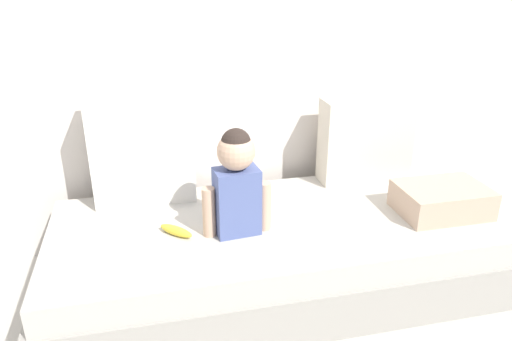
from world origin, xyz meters
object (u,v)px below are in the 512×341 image
object	(u,v)px
folded_blanket	(442,200)
toddler	(237,181)
couch	(276,252)
banana	(176,231)
throw_pillow_left	(142,148)
throw_pillow_right	(365,140)

from	to	relation	value
folded_blanket	toddler	bearing A→B (deg)	177.52
couch	toddler	size ratio (longest dim) A/B	4.43
couch	banana	size ratio (longest dim) A/B	12.22
couch	throw_pillow_left	world-z (taller)	throw_pillow_left
folded_blanket	couch	bearing A→B (deg)	171.78
banana	folded_blanket	world-z (taller)	folded_blanket
throw_pillow_right	banana	bearing A→B (deg)	-160.03
throw_pillow_left	banana	xyz separation A→B (m)	(0.11, -0.37, -0.25)
couch	banana	xyz separation A→B (m)	(-0.46, -0.04, 0.20)
throw_pillow_right	toddler	distance (m)	0.87
throw_pillow_right	banana	xyz separation A→B (m)	(-1.03, -0.37, -0.20)
toddler	folded_blanket	size ratio (longest dim) A/B	1.17
folded_blanket	banana	bearing A→B (deg)	176.52
throw_pillow_left	throw_pillow_right	distance (m)	1.14
throw_pillow_right	folded_blanket	size ratio (longest dim) A/B	1.20
throw_pillow_right	toddler	bearing A→B (deg)	-152.13
couch	throw_pillow_right	size ratio (longest dim) A/B	4.35
couch	throw_pillow_right	xyz separation A→B (m)	(0.57, 0.34, 0.40)
toddler	banana	distance (m)	0.34
toddler	folded_blanket	bearing A→B (deg)	-2.48
throw_pillow_right	folded_blanket	xyz separation A→B (m)	(0.19, -0.45, -0.16)
couch	toddler	xyz separation A→B (m)	(-0.20, -0.07, 0.42)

